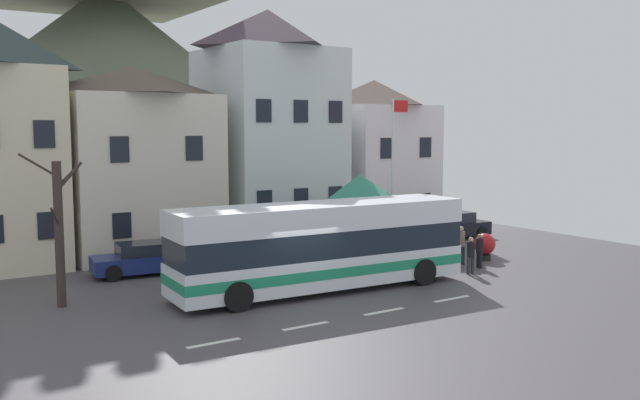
{
  "coord_description": "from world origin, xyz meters",
  "views": [
    {
      "loc": [
        -12.25,
        -19.96,
        5.94
      ],
      "look_at": [
        3.31,
        3.69,
        2.95
      ],
      "focal_mm": 38.85,
      "sensor_mm": 36.0,
      "label": 1
    }
  ],
  "objects_px": {
    "bus_shelter": "(360,191)",
    "parked_car_02": "(450,226)",
    "townhouse_03": "(269,126)",
    "townhouse_04": "(374,155)",
    "hilltop_castle": "(107,91)",
    "parked_car_00": "(323,238)",
    "pedestrian_02": "(480,251)",
    "bare_tree_00": "(59,231)",
    "transit_bus": "(321,247)",
    "pedestrian_01": "(461,244)",
    "townhouse_02": "(135,160)",
    "harbour_buoy": "(485,245)",
    "public_bench": "(303,245)",
    "pedestrian_00": "(471,253)",
    "flagpole": "(394,163)",
    "pedestrian_03": "(437,239)",
    "parked_car_01": "(144,259)"
  },
  "relations": [
    {
      "from": "transit_bus",
      "to": "pedestrian_01",
      "type": "height_order",
      "value": "transit_bus"
    },
    {
      "from": "townhouse_04",
      "to": "townhouse_02",
      "type": "bearing_deg",
      "value": 179.44
    },
    {
      "from": "townhouse_04",
      "to": "transit_bus",
      "type": "bearing_deg",
      "value": -134.58
    },
    {
      "from": "pedestrian_02",
      "to": "harbour_buoy",
      "type": "relative_size",
      "value": 1.2
    },
    {
      "from": "transit_bus",
      "to": "pedestrian_02",
      "type": "height_order",
      "value": "transit_bus"
    },
    {
      "from": "bare_tree_00",
      "to": "townhouse_04",
      "type": "bearing_deg",
      "value": 23.27
    },
    {
      "from": "harbour_buoy",
      "to": "pedestrian_02",
      "type": "bearing_deg",
      "value": -143.17
    },
    {
      "from": "parked_car_01",
      "to": "public_bench",
      "type": "height_order",
      "value": "parked_car_01"
    },
    {
      "from": "hilltop_castle",
      "to": "parked_car_00",
      "type": "distance_m",
      "value": 23.79
    },
    {
      "from": "hilltop_castle",
      "to": "harbour_buoy",
      "type": "relative_size",
      "value": 32.82
    },
    {
      "from": "hilltop_castle",
      "to": "bare_tree_00",
      "type": "xyz_separation_m",
      "value": [
        -9.31,
        -25.9,
        -5.94
      ]
    },
    {
      "from": "bus_shelter",
      "to": "bare_tree_00",
      "type": "xyz_separation_m",
      "value": [
        -13.1,
        -1.09,
        -0.56
      ]
    },
    {
      "from": "pedestrian_00",
      "to": "parked_car_00",
      "type": "bearing_deg",
      "value": 106.32
    },
    {
      "from": "pedestrian_03",
      "to": "parked_car_02",
      "type": "bearing_deg",
      "value": 40.04
    },
    {
      "from": "bus_shelter",
      "to": "parked_car_02",
      "type": "distance_m",
      "value": 8.35
    },
    {
      "from": "townhouse_03",
      "to": "townhouse_04",
      "type": "bearing_deg",
      "value": -2.73
    },
    {
      "from": "hilltop_castle",
      "to": "pedestrian_03",
      "type": "relative_size",
      "value": 26.52
    },
    {
      "from": "townhouse_02",
      "to": "harbour_buoy",
      "type": "height_order",
      "value": "townhouse_02"
    },
    {
      "from": "parked_car_00",
      "to": "pedestrian_02",
      "type": "relative_size",
      "value": 3.26
    },
    {
      "from": "pedestrian_01",
      "to": "public_bench",
      "type": "relative_size",
      "value": 0.96
    },
    {
      "from": "parked_car_01",
      "to": "harbour_buoy",
      "type": "distance_m",
      "value": 14.79
    },
    {
      "from": "townhouse_02",
      "to": "bare_tree_00",
      "type": "relative_size",
      "value": 1.71
    },
    {
      "from": "parked_car_02",
      "to": "pedestrian_00",
      "type": "relative_size",
      "value": 2.76
    },
    {
      "from": "townhouse_04",
      "to": "hilltop_castle",
      "type": "bearing_deg",
      "value": 120.17
    },
    {
      "from": "parked_car_02",
      "to": "bare_tree_00",
      "type": "distance_m",
      "value": 21.13
    },
    {
      "from": "hilltop_castle",
      "to": "public_bench",
      "type": "height_order",
      "value": "hilltop_castle"
    },
    {
      "from": "townhouse_03",
      "to": "public_bench",
      "type": "distance_m",
      "value": 7.68
    },
    {
      "from": "townhouse_03",
      "to": "flagpole",
      "type": "relative_size",
      "value": 1.65
    },
    {
      "from": "parked_car_02",
      "to": "pedestrian_02",
      "type": "bearing_deg",
      "value": -122.6
    },
    {
      "from": "townhouse_02",
      "to": "hilltop_castle",
      "type": "xyz_separation_m",
      "value": [
        3.86,
        17.38,
        4.11
      ]
    },
    {
      "from": "hilltop_castle",
      "to": "parked_car_01",
      "type": "relative_size",
      "value": 9.53
    },
    {
      "from": "parked_car_00",
      "to": "pedestrian_01",
      "type": "relative_size",
      "value": 2.83
    },
    {
      "from": "townhouse_03",
      "to": "parked_car_00",
      "type": "bearing_deg",
      "value": -88.27
    },
    {
      "from": "parked_car_02",
      "to": "pedestrian_02",
      "type": "height_order",
      "value": "pedestrian_02"
    },
    {
      "from": "parked_car_02",
      "to": "bus_shelter",
      "type": "bearing_deg",
      "value": -161.57
    },
    {
      "from": "parked_car_01",
      "to": "bare_tree_00",
      "type": "relative_size",
      "value": 0.81
    },
    {
      "from": "townhouse_04",
      "to": "parked_car_02",
      "type": "height_order",
      "value": "townhouse_04"
    },
    {
      "from": "hilltop_castle",
      "to": "pedestrian_01",
      "type": "bearing_deg",
      "value": -76.26
    },
    {
      "from": "pedestrian_00",
      "to": "pedestrian_02",
      "type": "bearing_deg",
      "value": 29.28
    },
    {
      "from": "townhouse_02",
      "to": "hilltop_castle",
      "type": "bearing_deg",
      "value": 77.47
    },
    {
      "from": "parked_car_00",
      "to": "pedestrian_02",
      "type": "xyz_separation_m",
      "value": [
        3.42,
        -6.81,
        0.08
      ]
    },
    {
      "from": "bus_shelter",
      "to": "parked_car_00",
      "type": "xyz_separation_m",
      "value": [
        -0.21,
        2.63,
        -2.45
      ]
    },
    {
      "from": "flagpole",
      "to": "townhouse_02",
      "type": "bearing_deg",
      "value": 149.72
    },
    {
      "from": "townhouse_03",
      "to": "bus_shelter",
      "type": "bearing_deg",
      "value": -87.3
    },
    {
      "from": "pedestrian_00",
      "to": "pedestrian_01",
      "type": "distance_m",
      "value": 1.97
    },
    {
      "from": "parked_car_00",
      "to": "pedestrian_03",
      "type": "xyz_separation_m",
      "value": [
        3.32,
        -4.27,
        0.23
      ]
    },
    {
      "from": "townhouse_02",
      "to": "pedestrian_01",
      "type": "bearing_deg",
      "value": -44.8
    },
    {
      "from": "flagpole",
      "to": "townhouse_03",
      "type": "bearing_deg",
      "value": 117.39
    },
    {
      "from": "townhouse_04",
      "to": "flagpole",
      "type": "height_order",
      "value": "townhouse_04"
    },
    {
      "from": "townhouse_03",
      "to": "parked_car_01",
      "type": "bearing_deg",
      "value": -149.05
    }
  ]
}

